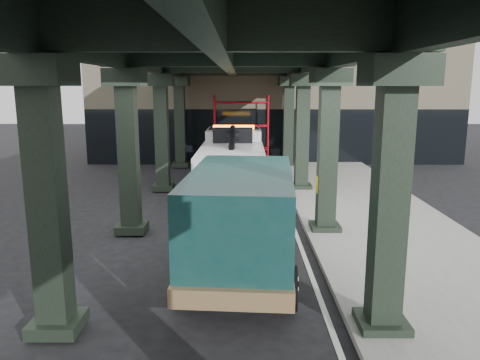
{
  "coord_description": "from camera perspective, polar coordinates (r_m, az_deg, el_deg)",
  "views": [
    {
      "loc": [
        0.01,
        -11.95,
        4.5
      ],
      "look_at": [
        -0.04,
        1.96,
        1.7
      ],
      "focal_mm": 35.0,
      "sensor_mm": 36.0,
      "label": 1
    }
  ],
  "objects": [
    {
      "name": "ground",
      "position": [
        12.77,
        0.14,
        -9.25
      ],
      "size": [
        90.0,
        90.0,
        0.0
      ],
      "primitive_type": "plane",
      "color": "black",
      "rests_on": "ground"
    },
    {
      "name": "sidewalk",
      "position": [
        15.31,
        17.33,
        -5.95
      ],
      "size": [
        5.0,
        40.0,
        0.15
      ],
      "primitive_type": "cube",
      "color": "gray",
      "rests_on": "ground"
    },
    {
      "name": "lane_stripe",
      "position": [
        14.75,
        6.8,
        -6.43
      ],
      "size": [
        0.12,
        38.0,
        0.01
      ],
      "primitive_type": "cube",
      "color": "silver",
      "rests_on": "ground"
    },
    {
      "name": "viaduct",
      "position": [
        13.99,
        -1.54,
        15.32
      ],
      "size": [
        7.4,
        32.0,
        6.4
      ],
      "color": "black",
      "rests_on": "ground"
    },
    {
      "name": "building",
      "position": [
        32.02,
        3.81,
        10.46
      ],
      "size": [
        22.0,
        10.0,
        8.0
      ],
      "primitive_type": "cube",
      "color": "#C6B793",
      "rests_on": "ground"
    },
    {
      "name": "scaffolding",
      "position": [
        26.7,
        0.17,
        6.24
      ],
      "size": [
        3.08,
        0.88,
        4.0
      ],
      "color": "red",
      "rests_on": "ground"
    },
    {
      "name": "tow_truck",
      "position": [
        19.74,
        -0.9,
        2.37
      ],
      "size": [
        2.75,
        8.85,
        2.89
      ],
      "rotation": [
        0.0,
        0.0,
        -0.01
      ],
      "color": "black",
      "rests_on": "ground"
    },
    {
      "name": "towed_van",
      "position": [
        11.41,
        0.26,
        -4.48
      ],
      "size": [
        2.92,
        6.49,
        2.57
      ],
      "rotation": [
        0.0,
        0.0,
        -0.07
      ],
      "color": "#0F3836",
      "rests_on": "ground"
    }
  ]
}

